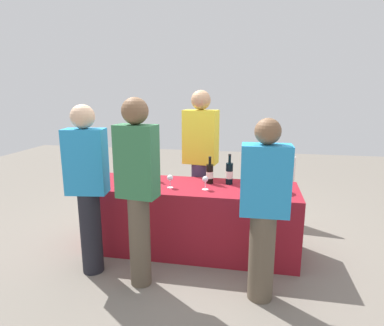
{
  "coord_description": "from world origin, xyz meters",
  "views": [
    {
      "loc": [
        0.63,
        -3.31,
        1.75
      ],
      "look_at": [
        0.0,
        0.0,
        0.99
      ],
      "focal_mm": 30.51,
      "sensor_mm": 36.0,
      "label": 1
    }
  ],
  "objects_px": {
    "wine_bottle_3": "(252,177)",
    "wine_glass_2": "(205,180)",
    "wine_glass_0": "(145,176)",
    "wine_bottle_2": "(229,173)",
    "guest_2": "(264,206)",
    "ice_bucket": "(275,184)",
    "guest_0": "(88,184)",
    "guest_1": "(138,185)",
    "server_pouring": "(200,156)",
    "wine_bottle_0": "(151,169)",
    "menu_board": "(272,188)",
    "wine_glass_3": "(251,182)",
    "wine_bottle_1": "(210,174)",
    "wine_glass_1": "(170,178)"
  },
  "relations": [
    {
      "from": "wine_glass_2",
      "to": "guest_2",
      "type": "height_order",
      "value": "guest_2"
    },
    {
      "from": "menu_board",
      "to": "wine_bottle_0",
      "type": "bearing_deg",
      "value": -142.39
    },
    {
      "from": "wine_glass_3",
      "to": "ice_bucket",
      "type": "distance_m",
      "value": 0.27
    },
    {
      "from": "wine_bottle_3",
      "to": "server_pouring",
      "type": "distance_m",
      "value": 0.81
    },
    {
      "from": "wine_glass_0",
      "to": "wine_glass_3",
      "type": "distance_m",
      "value": 1.13
    },
    {
      "from": "ice_bucket",
      "to": "menu_board",
      "type": "distance_m",
      "value": 1.13
    },
    {
      "from": "wine_glass_2",
      "to": "guest_1",
      "type": "bearing_deg",
      "value": -128.64
    },
    {
      "from": "wine_bottle_1",
      "to": "wine_glass_2",
      "type": "height_order",
      "value": "wine_bottle_1"
    },
    {
      "from": "wine_glass_0",
      "to": "guest_2",
      "type": "xyz_separation_m",
      "value": [
        1.25,
        -0.69,
        -0.0
      ]
    },
    {
      "from": "wine_glass_2",
      "to": "guest_0",
      "type": "height_order",
      "value": "guest_0"
    },
    {
      "from": "wine_bottle_1",
      "to": "server_pouring",
      "type": "height_order",
      "value": "server_pouring"
    },
    {
      "from": "wine_glass_0",
      "to": "ice_bucket",
      "type": "xyz_separation_m",
      "value": [
        1.38,
        0.02,
        -0.01
      ]
    },
    {
      "from": "wine_bottle_0",
      "to": "wine_glass_0",
      "type": "xyz_separation_m",
      "value": [
        -0.0,
        -0.2,
        -0.03
      ]
    },
    {
      "from": "wine_bottle_2",
      "to": "wine_glass_0",
      "type": "xyz_separation_m",
      "value": [
        -0.9,
        -0.2,
        -0.03
      ]
    },
    {
      "from": "ice_bucket",
      "to": "menu_board",
      "type": "relative_size",
      "value": 0.21
    },
    {
      "from": "wine_bottle_3",
      "to": "wine_bottle_2",
      "type": "bearing_deg",
      "value": 162.49
    },
    {
      "from": "ice_bucket",
      "to": "guest_0",
      "type": "height_order",
      "value": "guest_0"
    },
    {
      "from": "menu_board",
      "to": "wine_glass_1",
      "type": "bearing_deg",
      "value": -128.73
    },
    {
      "from": "wine_glass_0",
      "to": "wine_glass_3",
      "type": "bearing_deg",
      "value": -3.81
    },
    {
      "from": "wine_bottle_3",
      "to": "wine_glass_0",
      "type": "relative_size",
      "value": 2.38
    },
    {
      "from": "wine_glass_2",
      "to": "server_pouring",
      "type": "distance_m",
      "value": 0.7
    },
    {
      "from": "wine_bottle_0",
      "to": "menu_board",
      "type": "bearing_deg",
      "value": 32.39
    },
    {
      "from": "wine_bottle_0",
      "to": "menu_board",
      "type": "xyz_separation_m",
      "value": [
        1.41,
        0.89,
        -0.41
      ]
    },
    {
      "from": "wine_bottle_1",
      "to": "server_pouring",
      "type": "relative_size",
      "value": 0.17
    },
    {
      "from": "wine_bottle_2",
      "to": "guest_1",
      "type": "relative_size",
      "value": 0.2
    },
    {
      "from": "menu_board",
      "to": "wine_glass_2",
      "type": "bearing_deg",
      "value": -117.53
    },
    {
      "from": "ice_bucket",
      "to": "guest_0",
      "type": "bearing_deg",
      "value": -161.22
    },
    {
      "from": "wine_glass_2",
      "to": "menu_board",
      "type": "bearing_deg",
      "value": 57.24
    },
    {
      "from": "guest_0",
      "to": "guest_2",
      "type": "distance_m",
      "value": 1.62
    },
    {
      "from": "wine_bottle_2",
      "to": "menu_board",
      "type": "xyz_separation_m",
      "value": [
        0.51,
        0.9,
        -0.42
      ]
    },
    {
      "from": "wine_bottle_0",
      "to": "ice_bucket",
      "type": "xyz_separation_m",
      "value": [
        1.38,
        -0.18,
        -0.04
      ]
    },
    {
      "from": "ice_bucket",
      "to": "server_pouring",
      "type": "relative_size",
      "value": 0.11
    },
    {
      "from": "wine_bottle_0",
      "to": "wine_glass_1",
      "type": "height_order",
      "value": "wine_bottle_0"
    },
    {
      "from": "wine_glass_0",
      "to": "server_pouring",
      "type": "distance_m",
      "value": 0.81
    },
    {
      "from": "menu_board",
      "to": "server_pouring",
      "type": "bearing_deg",
      "value": -146.99
    },
    {
      "from": "wine_bottle_3",
      "to": "wine_glass_0",
      "type": "bearing_deg",
      "value": -173.95
    },
    {
      "from": "wine_bottle_3",
      "to": "wine_glass_2",
      "type": "relative_size",
      "value": 2.23
    },
    {
      "from": "ice_bucket",
      "to": "wine_glass_2",
      "type": "bearing_deg",
      "value": -173.57
    },
    {
      "from": "wine_glass_2",
      "to": "ice_bucket",
      "type": "bearing_deg",
      "value": 6.43
    },
    {
      "from": "ice_bucket",
      "to": "wine_glass_0",
      "type": "bearing_deg",
      "value": -178.98
    },
    {
      "from": "server_pouring",
      "to": "guest_1",
      "type": "xyz_separation_m",
      "value": [
        -0.33,
        -1.3,
        -0.01
      ]
    },
    {
      "from": "wine_bottle_1",
      "to": "guest_1",
      "type": "relative_size",
      "value": 0.18
    },
    {
      "from": "wine_bottle_0",
      "to": "wine_bottle_3",
      "type": "xyz_separation_m",
      "value": [
        1.14,
        -0.08,
        -0.0
      ]
    },
    {
      "from": "wine_glass_0",
      "to": "wine_glass_3",
      "type": "relative_size",
      "value": 0.93
    },
    {
      "from": "wine_bottle_2",
      "to": "guest_0",
      "type": "bearing_deg",
      "value": -148.76
    },
    {
      "from": "wine_bottle_1",
      "to": "wine_glass_0",
      "type": "xyz_separation_m",
      "value": [
        -0.68,
        -0.19,
        -0.02
      ]
    },
    {
      "from": "wine_bottle_2",
      "to": "wine_glass_3",
      "type": "relative_size",
      "value": 2.3
    },
    {
      "from": "wine_bottle_2",
      "to": "guest_1",
      "type": "distance_m",
      "value": 1.14
    },
    {
      "from": "guest_0",
      "to": "guest_2",
      "type": "xyz_separation_m",
      "value": [
        1.61,
        -0.12,
        -0.06
      ]
    },
    {
      "from": "server_pouring",
      "to": "wine_glass_2",
      "type": "bearing_deg",
      "value": 111.94
    }
  ]
}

